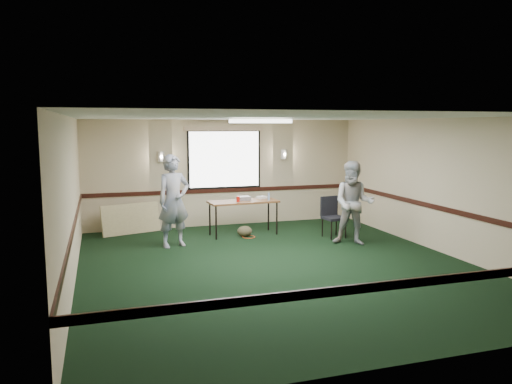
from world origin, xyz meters
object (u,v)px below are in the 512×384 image
object	(u,v)px
folding_table	(243,203)
person_left	(174,201)
person_right	(354,203)
projector	(244,198)
conference_chair	(332,213)

from	to	relation	value
folding_table	person_left	bearing A→B (deg)	-162.36
folding_table	person_left	distance (m)	1.85
person_left	person_right	bearing A→B (deg)	-32.43
person_left	person_right	distance (m)	3.83
folding_table	projector	xyz separation A→B (m)	(0.04, 0.09, 0.11)
folding_table	conference_chair	size ratio (longest dim) A/B	1.78
conference_chair	person_left	world-z (taller)	person_left
folding_table	conference_chair	distance (m)	2.07
folding_table	person_left	size ratio (longest dim) A/B	0.85
projector	folding_table	bearing A→B (deg)	-115.22
projector	person_left	world-z (taller)	person_left
conference_chair	person_right	xyz separation A→B (m)	(0.10, -0.83, 0.36)
folding_table	person_right	size ratio (longest dim) A/B	0.92
folding_table	projector	distance (m)	0.14
folding_table	person_right	world-z (taller)	person_right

